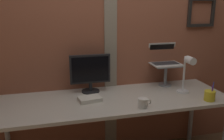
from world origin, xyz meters
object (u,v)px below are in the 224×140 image
Objects in this scene: monitor at (90,71)px; pen_cup at (210,96)px; desk_lamp at (187,71)px; laptop at (164,58)px; coffee_mug at (143,103)px.

pen_cup is at bearing -26.02° from monitor.
desk_lamp reaches higher than monitor.
laptop is at bearing 109.82° from pen_cup.
desk_lamp is 3.20× the size of coffee_mug.
desk_lamp is 2.15× the size of pen_cup.
monitor is 1.05× the size of desk_lamp.
monitor is at bearing -175.46° from laptop.
laptop is 1.76× the size of pen_cup.
laptop is (0.81, 0.06, 0.07)m from monitor.
monitor is 1.28× the size of laptop.
desk_lamp is (0.08, -0.36, -0.05)m from laptop.
laptop is at bearing 4.54° from monitor.
monitor is 0.82m from laptop.
coffee_mug is (-0.52, -0.21, -0.19)m from desk_lamp.
pen_cup is 1.49× the size of coffee_mug.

